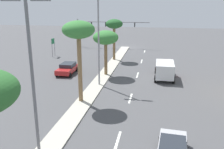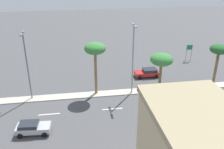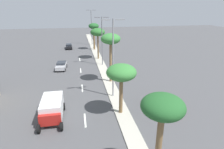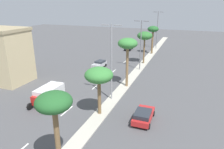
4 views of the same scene
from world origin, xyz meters
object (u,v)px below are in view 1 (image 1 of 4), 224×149
object	(u,v)px
street_lamp_mid	(99,34)
street_lamp_leading	(32,69)
box_truck	(165,69)
sedan_silver_front	(172,148)
sedan_red_center	(67,68)
traffic_signal_gantry	(98,29)
palm_tree_front	(79,32)
directional_road_sign	(53,44)
palm_tree_far	(114,25)
palm_tree_left	(106,38)

from	to	relation	value
street_lamp_mid	street_lamp_leading	distance (m)	15.09
box_truck	sedan_silver_front	bearing A→B (deg)	90.60
sedan_red_center	box_truck	size ratio (longest dim) A/B	0.79
traffic_signal_gantry	street_lamp_mid	bearing A→B (deg)	103.69
palm_tree_front	directional_road_sign	bearing A→B (deg)	-60.52
traffic_signal_gantry	palm_tree_far	distance (m)	14.08
directional_road_sign	palm_tree_left	world-z (taller)	palm_tree_left
palm_tree_left	street_lamp_leading	xyz separation A→B (m)	(0.45, 19.55, 0.84)
palm_tree_front	street_lamp_leading	world-z (taller)	street_lamp_leading
street_lamp_leading	box_truck	distance (m)	21.52
box_truck	palm_tree_front	bearing A→B (deg)	48.64
palm_tree_far	street_lamp_mid	world-z (taller)	street_lamp_mid
palm_tree_front	sedan_red_center	size ratio (longest dim) A/B	1.87
palm_tree_front	street_lamp_leading	bearing A→B (deg)	90.61
palm_tree_front	box_truck	size ratio (longest dim) A/B	1.48
sedan_silver_front	street_lamp_mid	bearing A→B (deg)	-59.79
directional_road_sign	sedan_silver_front	bearing A→B (deg)	125.13
traffic_signal_gantry	directional_road_sign	xyz separation A→B (m)	(5.68, 11.69, -1.64)
box_truck	sedan_red_center	bearing A→B (deg)	-0.03
directional_road_sign	sedan_silver_front	size ratio (longest dim) A/B	0.83
sedan_red_center	traffic_signal_gantry	bearing A→B (deg)	-87.79
directional_road_sign	traffic_signal_gantry	bearing A→B (deg)	-115.92
traffic_signal_gantry	palm_tree_far	size ratio (longest dim) A/B	2.36
palm_tree_front	street_lamp_mid	world-z (taller)	street_lamp_mid
palm_tree_left	sedan_silver_front	bearing A→B (deg)	113.98
street_lamp_leading	sedan_red_center	xyz separation A→B (m)	(5.07, -19.27, -5.18)
palm_tree_far	sedan_red_center	world-z (taller)	palm_tree_far
palm_tree_far	palm_tree_left	world-z (taller)	palm_tree_far
street_lamp_mid	sedan_silver_front	size ratio (longest dim) A/B	2.63
directional_road_sign	palm_tree_front	xyz separation A→B (m)	(-11.51, 20.36, 4.66)
palm_tree_front	box_truck	xyz separation A→B (m)	(-8.49, -9.64, -5.77)
palm_tree_left	street_lamp_leading	world-z (taller)	street_lamp_leading
palm_tree_front	sedan_silver_front	size ratio (longest dim) A/B	1.99
sedan_silver_front	sedan_red_center	xyz separation A→B (m)	(13.64, -17.99, 0.01)
street_lamp_leading	box_truck	world-z (taller)	street_lamp_leading
palm_tree_left	directional_road_sign	bearing A→B (deg)	-40.84
palm_tree_far	sedan_red_center	xyz separation A→B (m)	(5.02, 9.76, -5.19)
street_lamp_leading	sedan_silver_front	world-z (taller)	street_lamp_leading
directional_road_sign	street_lamp_mid	xyz separation A→B (m)	(-12.16, 14.90, 3.91)
palm_tree_left	street_lamp_mid	world-z (taller)	street_lamp_mid
palm_tree_front	box_truck	bearing A→B (deg)	-131.36
directional_road_sign	box_truck	distance (m)	22.72
palm_tree_left	palm_tree_front	bearing A→B (deg)	86.82
palm_tree_far	sedan_silver_front	distance (m)	29.52
traffic_signal_gantry	palm_tree_left	world-z (taller)	palm_tree_left
traffic_signal_gantry	sedan_silver_front	xyz separation A→B (m)	(-14.51, 40.39, -3.25)
box_truck	palm_tree_left	bearing A→B (deg)	-2.07
palm_tree_front	sedan_red_center	xyz separation A→B (m)	(4.97, -9.65, -6.26)
palm_tree_far	sedan_red_center	size ratio (longest dim) A/B	1.61
palm_tree_front	sedan_red_center	distance (m)	12.53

